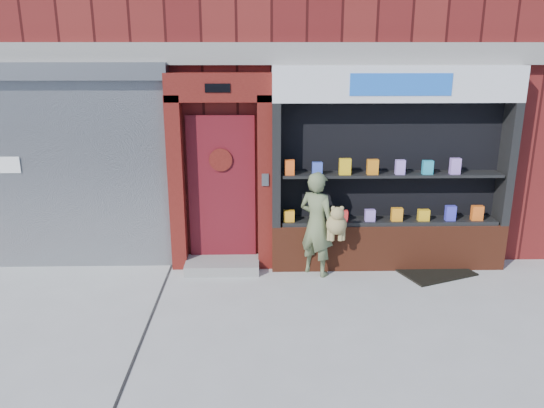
{
  "coord_description": "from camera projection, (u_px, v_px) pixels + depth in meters",
  "views": [
    {
      "loc": [
        -0.17,
        -5.71,
        3.24
      ],
      "look_at": [
        -0.02,
        1.0,
        1.25
      ],
      "focal_mm": 35.0,
      "sensor_mm": 36.0,
      "label": 1
    }
  ],
  "objects": [
    {
      "name": "ground",
      "position": [
        275.0,
        326.0,
        6.4
      ],
      "size": [
        80.0,
        80.0,
        0.0
      ],
      "primitive_type": "plane",
      "color": "#9E9E99",
      "rests_on": "ground"
    },
    {
      "name": "building",
      "position": [
        267.0,
        9.0,
        11.01
      ],
      "size": [
        12.0,
        8.16,
        8.0
      ],
      "color": "#581414",
      "rests_on": "ground"
    },
    {
      "name": "shutter_bay",
      "position": [
        66.0,
        156.0,
        7.69
      ],
      "size": [
        3.1,
        0.3,
        3.04
      ],
      "color": "gray",
      "rests_on": "ground"
    },
    {
      "name": "red_door_bay",
      "position": [
        221.0,
        174.0,
        7.75
      ],
      "size": [
        1.52,
        0.58,
        2.9
      ],
      "color": "#4D100D",
      "rests_on": "ground"
    },
    {
      "name": "pharmacy_bay",
      "position": [
        391.0,
        179.0,
        7.79
      ],
      "size": [
        3.5,
        0.41,
        3.0
      ],
      "color": "maroon",
      "rests_on": "ground"
    },
    {
      "name": "woman",
      "position": [
        319.0,
        224.0,
        7.66
      ],
      "size": [
        0.75,
        0.64,
        1.55
      ],
      "color": "#5F6C47",
      "rests_on": "ground"
    },
    {
      "name": "doormat",
      "position": [
        434.0,
        271.0,
        7.94
      ],
      "size": [
        1.23,
        1.06,
        0.03
      ],
      "primitive_type": "cube",
      "rotation": [
        0.0,
        0.0,
        0.38
      ],
      "color": "black",
      "rests_on": "ground"
    }
  ]
}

